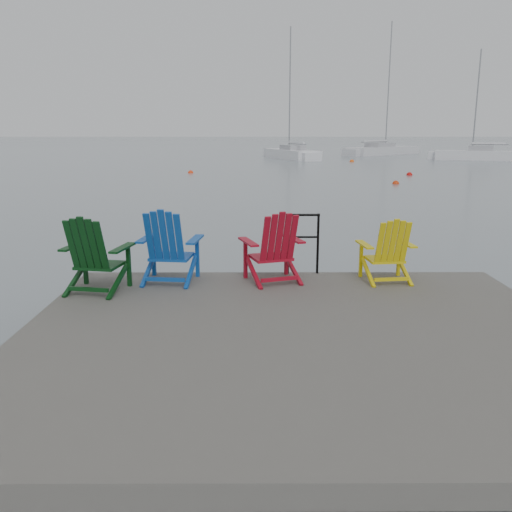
{
  "coord_description": "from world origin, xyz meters",
  "views": [
    {
      "loc": [
        -0.48,
        -5.39,
        2.6
      ],
      "look_at": [
        -0.45,
        2.08,
        0.85
      ],
      "focal_mm": 38.0,
      "sensor_mm": 36.0,
      "label": 1
    }
  ],
  "objects_px": {
    "buoy_a": "(396,184)",
    "chair_green": "(94,254)",
    "buoy_c": "(409,175)",
    "handrail": "(303,238)",
    "buoy_d": "(352,162)",
    "chair_yellow": "(388,250)",
    "sailboat_near": "(291,155)",
    "chair_red": "(274,247)",
    "sailboat_far": "(476,156)",
    "buoy_b": "(191,173)",
    "chair_blue": "(168,246)",
    "sailboat_mid": "(382,151)"
  },
  "relations": [
    {
      "from": "buoy_a",
      "to": "chair_green",
      "type": "bearing_deg",
      "value": -114.64
    },
    {
      "from": "buoy_c",
      "to": "handrail",
      "type": "bearing_deg",
      "value": -109.24
    },
    {
      "from": "buoy_d",
      "to": "chair_green",
      "type": "bearing_deg",
      "value": -104.84
    },
    {
      "from": "chair_yellow",
      "to": "sailboat_near",
      "type": "height_order",
      "value": "sailboat_near"
    },
    {
      "from": "handrail",
      "to": "sailboat_near",
      "type": "bearing_deg",
      "value": 86.41
    },
    {
      "from": "sailboat_near",
      "to": "buoy_a",
      "type": "height_order",
      "value": "sailboat_near"
    },
    {
      "from": "chair_red",
      "to": "buoy_a",
      "type": "distance_m",
      "value": 20.37
    },
    {
      "from": "sailboat_near",
      "to": "buoy_d",
      "type": "xyz_separation_m",
      "value": [
        4.71,
        -5.25,
        -0.36
      ]
    },
    {
      "from": "sailboat_near",
      "to": "buoy_d",
      "type": "height_order",
      "value": "sailboat_near"
    },
    {
      "from": "buoy_a",
      "to": "buoy_c",
      "type": "distance_m",
      "value": 5.62
    },
    {
      "from": "sailboat_far",
      "to": "buoy_c",
      "type": "relative_size",
      "value": 26.89
    },
    {
      "from": "chair_yellow",
      "to": "sailboat_far",
      "type": "height_order",
      "value": "sailboat_far"
    },
    {
      "from": "chair_green",
      "to": "buoy_b",
      "type": "xyz_separation_m",
      "value": [
        -1.8,
        26.62,
        -1.01
      ]
    },
    {
      "from": "chair_yellow",
      "to": "sailboat_near",
      "type": "bearing_deg",
      "value": 81.83
    },
    {
      "from": "sailboat_far",
      "to": "chair_blue",
      "type": "bearing_deg",
      "value": 175.71
    },
    {
      "from": "buoy_b",
      "to": "buoy_c",
      "type": "distance_m",
      "value": 13.08
    },
    {
      "from": "sailboat_near",
      "to": "sailboat_far",
      "type": "xyz_separation_m",
      "value": [
        16.01,
        -2.75,
        0.0
      ]
    },
    {
      "from": "chair_yellow",
      "to": "handrail",
      "type": "bearing_deg",
      "value": 151.58
    },
    {
      "from": "chair_red",
      "to": "chair_yellow",
      "type": "xyz_separation_m",
      "value": [
        1.59,
        0.01,
        -0.05
      ]
    },
    {
      "from": "sailboat_mid",
      "to": "chair_blue",
      "type": "bearing_deg",
      "value": -57.99
    },
    {
      "from": "buoy_d",
      "to": "chair_yellow",
      "type": "bearing_deg",
      "value": -99.34
    },
    {
      "from": "chair_red",
      "to": "sailboat_near",
      "type": "distance_m",
      "value": 43.4
    },
    {
      "from": "buoy_b",
      "to": "sailboat_near",
      "type": "bearing_deg",
      "value": 66.92
    },
    {
      "from": "handrail",
      "to": "buoy_c",
      "type": "distance_m",
      "value": 25.38
    },
    {
      "from": "handrail",
      "to": "sailboat_far",
      "type": "relative_size",
      "value": 0.09
    },
    {
      "from": "chair_yellow",
      "to": "sailboat_near",
      "type": "relative_size",
      "value": 0.08
    },
    {
      "from": "sailboat_far",
      "to": "buoy_b",
      "type": "distance_m",
      "value": 27.4
    },
    {
      "from": "handrail",
      "to": "chair_yellow",
      "type": "relative_size",
      "value": 0.99
    },
    {
      "from": "chair_red",
      "to": "sailboat_far",
      "type": "height_order",
      "value": "sailboat_far"
    },
    {
      "from": "buoy_a",
      "to": "buoy_d",
      "type": "height_order",
      "value": "buoy_d"
    },
    {
      "from": "chair_blue",
      "to": "buoy_a",
      "type": "distance_m",
      "value": 20.9
    },
    {
      "from": "chair_red",
      "to": "sailboat_mid",
      "type": "bearing_deg",
      "value": 57.26
    },
    {
      "from": "sailboat_mid",
      "to": "buoy_c",
      "type": "xyz_separation_m",
      "value": [
        -4.61,
        -26.9,
        -0.35
      ]
    },
    {
      "from": "sailboat_near",
      "to": "buoy_d",
      "type": "bearing_deg",
      "value": -67.28
    },
    {
      "from": "chair_blue",
      "to": "chair_yellow",
      "type": "relative_size",
      "value": 1.15
    },
    {
      "from": "chair_green",
      "to": "buoy_c",
      "type": "height_order",
      "value": "chair_green"
    },
    {
      "from": "chair_green",
      "to": "chair_red",
      "type": "relative_size",
      "value": 1.01
    },
    {
      "from": "chair_red",
      "to": "handrail",
      "type": "bearing_deg",
      "value": 28.73
    },
    {
      "from": "buoy_a",
      "to": "sailboat_mid",
      "type": "bearing_deg",
      "value": 78.13
    },
    {
      "from": "chair_red",
      "to": "sailboat_mid",
      "type": "xyz_separation_m",
      "value": [
        13.41,
        51.31,
        -0.65
      ]
    },
    {
      "from": "buoy_d",
      "to": "sailboat_far",
      "type": "bearing_deg",
      "value": 12.48
    },
    {
      "from": "chair_red",
      "to": "buoy_a",
      "type": "relative_size",
      "value": 2.95
    },
    {
      "from": "chair_green",
      "to": "buoy_b",
      "type": "relative_size",
      "value": 3.11
    },
    {
      "from": "chair_red",
      "to": "buoy_d",
      "type": "height_order",
      "value": "chair_red"
    },
    {
      "from": "chair_green",
      "to": "chair_yellow",
      "type": "height_order",
      "value": "chair_green"
    },
    {
      "from": "sailboat_far",
      "to": "buoy_b",
      "type": "height_order",
      "value": "sailboat_far"
    },
    {
      "from": "handrail",
      "to": "sailboat_far",
      "type": "xyz_separation_m",
      "value": [
        18.7,
        40.05,
        -0.69
      ]
    },
    {
      "from": "chair_blue",
      "to": "sailboat_far",
      "type": "distance_m",
      "value": 45.49
    },
    {
      "from": "sailboat_far",
      "to": "buoy_d",
      "type": "distance_m",
      "value": 11.59
    },
    {
      "from": "buoy_b",
      "to": "buoy_c",
      "type": "relative_size",
      "value": 0.93
    }
  ]
}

